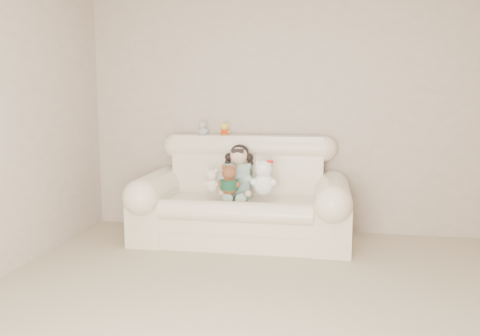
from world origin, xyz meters
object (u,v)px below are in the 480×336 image
Objects in this scene: brown_teddy at (229,177)px; white_cat at (264,174)px; sofa at (242,190)px; seated_child at (239,171)px; cream_teddy at (212,178)px.

brown_teddy is 0.85× the size of white_cat.
sofa is 0.24m from brown_teddy.
seated_child is at bearing 117.69° from sofa.
cream_teddy is at bearing 144.20° from brown_teddy.
seated_child is at bearing 49.42° from cream_teddy.
sofa is 0.31m from white_cat.
cream_teddy is (-0.28, -0.09, 0.13)m from sofa.
sofa reaches higher than seated_child.
brown_teddy is at bearing -120.87° from sofa.
sofa is 6.15× the size of brown_teddy.
cream_teddy is (-0.24, -0.17, -0.05)m from seated_child.
cream_teddy is at bearing -139.06° from seated_child.
sofa is at bearing -57.38° from seated_child.
brown_teddy is at bearing 179.47° from white_cat.
sofa reaches higher than white_cat.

